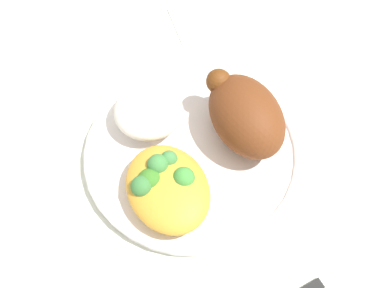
# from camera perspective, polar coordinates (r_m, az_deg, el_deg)

# --- Properties ---
(ground_plane) EXTENTS (2.00, 2.00, 0.00)m
(ground_plane) POSITION_cam_1_polar(r_m,az_deg,el_deg) (0.59, -0.00, -1.37)
(ground_plane) COLOR white
(plate) EXTENTS (0.26, 0.26, 0.02)m
(plate) POSITION_cam_1_polar(r_m,az_deg,el_deg) (0.58, -0.00, -0.93)
(plate) COLOR white
(plate) RESTS_ON ground_plane
(roasted_chicken) EXTENTS (0.12, 0.08, 0.07)m
(roasted_chicken) POSITION_cam_1_polar(r_m,az_deg,el_deg) (0.56, 6.37, 3.53)
(roasted_chicken) COLOR brown
(roasted_chicken) RESTS_ON plate
(rice_pile) EXTENTS (0.09, 0.08, 0.04)m
(rice_pile) POSITION_cam_1_polar(r_m,az_deg,el_deg) (0.59, -5.23, 3.99)
(rice_pile) COLOR white
(rice_pile) RESTS_ON plate
(mac_cheese_with_broccoli) EXTENTS (0.12, 0.09, 0.04)m
(mac_cheese_with_broccoli) POSITION_cam_1_polar(r_m,az_deg,el_deg) (0.53, -3.11, -5.02)
(mac_cheese_with_broccoli) COLOR gold
(mac_cheese_with_broccoli) RESTS_ON plate
(napkin) EXTENTS (0.09, 0.11, 0.00)m
(napkin) POSITION_cam_1_polar(r_m,az_deg,el_deg) (0.74, 1.81, 14.69)
(napkin) COLOR white
(napkin) RESTS_ON ground_plane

